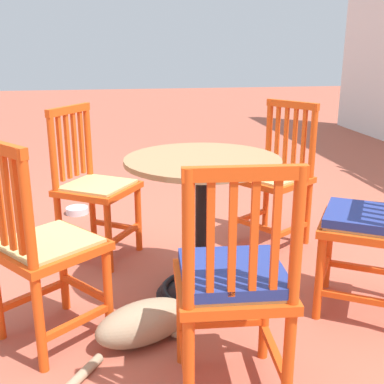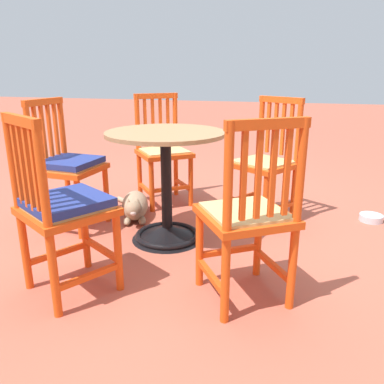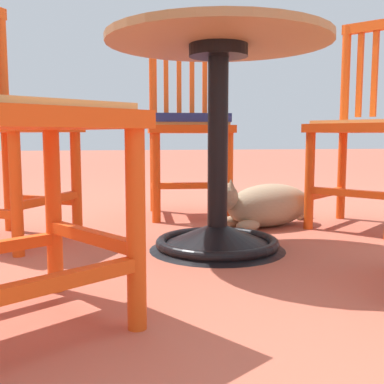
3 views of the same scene
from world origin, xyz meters
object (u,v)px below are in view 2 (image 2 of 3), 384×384
at_px(orange_chair_at_corner, 248,218).
at_px(tabby_cat, 135,207).
at_px(orange_chair_facing_out, 265,164).
at_px(orange_chair_tucked_in, 63,209).
at_px(cafe_table, 167,199).
at_px(orange_chair_near_fence, 163,153).
at_px(orange_chair_by_planter, 68,167).
at_px(pet_water_bowl, 371,218).

height_order(orange_chair_at_corner, tabby_cat, orange_chair_at_corner).
bearing_deg(orange_chair_facing_out, orange_chair_tucked_in, 56.51).
xyz_separation_m(orange_chair_at_corner, orange_chair_facing_out, (0.03, -1.13, 0.00)).
height_order(cafe_table, orange_chair_facing_out, orange_chair_facing_out).
xyz_separation_m(orange_chair_facing_out, tabby_cat, (0.95, 0.26, -0.34)).
distance_m(orange_chair_near_fence, tabby_cat, 0.56).
bearing_deg(orange_chair_tucked_in, cafe_table, -110.02).
bearing_deg(orange_chair_tucked_in, orange_chair_by_planter, -58.81).
xyz_separation_m(cafe_table, orange_chair_by_planter, (0.74, -0.03, 0.16)).
distance_m(orange_chair_by_planter, orange_chair_at_corner, 1.49).
height_order(orange_chair_facing_out, tabby_cat, orange_chair_facing_out).
distance_m(orange_chair_tucked_in, orange_chair_at_corner, 0.90).
distance_m(orange_chair_by_planter, orange_chair_tucked_in, 0.91).
relative_size(orange_chair_tucked_in, orange_chair_facing_out, 1.00).
xyz_separation_m(cafe_table, pet_water_bowl, (-1.39, -0.72, -0.26)).
distance_m(orange_chair_at_corner, orange_chair_facing_out, 1.13).
height_order(orange_chair_near_fence, orange_chair_at_corner, same).
bearing_deg(orange_chair_at_corner, orange_chair_facing_out, -88.73).
bearing_deg(tabby_cat, orange_chair_at_corner, 138.06).
bearing_deg(orange_chair_near_fence, pet_water_bowl, 179.49).
height_order(orange_chair_tucked_in, orange_chair_facing_out, same).
xyz_separation_m(orange_chair_by_planter, pet_water_bowl, (-2.13, -0.69, -0.42)).
distance_m(orange_chair_by_planter, pet_water_bowl, 2.28).
distance_m(cafe_table, orange_chair_by_planter, 0.76).
distance_m(cafe_table, orange_chair_at_corner, 0.86).
bearing_deg(pet_water_bowl, orange_chair_at_corner, 59.32).
height_order(orange_chair_near_fence, tabby_cat, orange_chair_near_fence).
bearing_deg(orange_chair_near_fence, tabby_cat, 79.95).
distance_m(orange_chair_near_fence, pet_water_bowl, 1.72).
bearing_deg(orange_chair_tucked_in, tabby_cat, -84.90).
distance_m(orange_chair_by_planter, orange_chair_facing_out, 1.43).
relative_size(orange_chair_by_planter, pet_water_bowl, 5.36).
height_order(orange_chair_near_fence, orange_chair_tucked_in, same).
xyz_separation_m(tabby_cat, pet_water_bowl, (-1.75, -0.43, -0.07)).
bearing_deg(orange_chair_by_planter, tabby_cat, -145.00).
relative_size(orange_chair_by_planter, orange_chair_tucked_in, 1.00).
height_order(orange_chair_tucked_in, tabby_cat, orange_chair_tucked_in).
bearing_deg(orange_chair_by_planter, orange_chair_tucked_in, 121.19).
bearing_deg(cafe_table, orange_chair_by_planter, -2.20).
distance_m(cafe_table, tabby_cat, 0.51).
bearing_deg(cafe_table, orange_chair_at_corner, 136.26).
relative_size(cafe_table, pet_water_bowl, 4.47).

